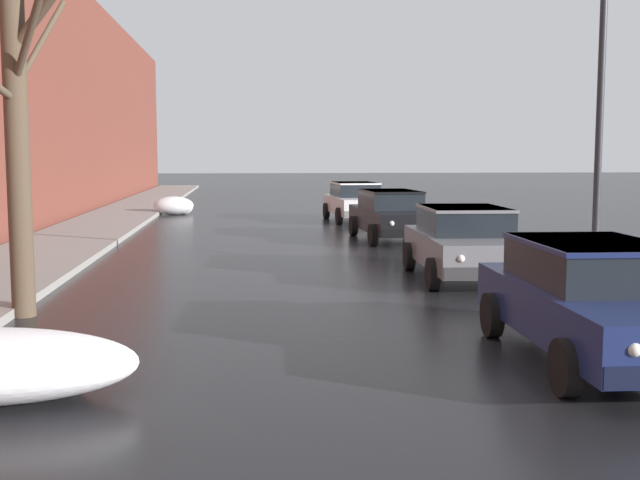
# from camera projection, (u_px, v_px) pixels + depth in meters

# --- Properties ---
(left_sidewalk_slab) EXTENTS (2.78, 80.00, 0.15)m
(left_sidewalk_slab) POSITION_uv_depth(u_px,v_px,m) (42.00, 254.00, 18.90)
(left_sidewalk_slab) COLOR gray
(left_sidewalk_slab) RESTS_ON ground
(snow_bank_mid_block_left) EXTENTS (1.61, 0.98, 0.75)m
(snow_bank_mid_block_left) POSITION_uv_depth(u_px,v_px,m) (176.00, 206.00, 32.03)
(snow_bank_mid_block_left) COLOR white
(snow_bank_mid_block_left) RESTS_ON ground
(snow_bank_near_corner_right) EXTENTS (2.33, 1.21, 0.60)m
(snow_bank_near_corner_right) POSITION_uv_depth(u_px,v_px,m) (572.00, 263.00, 15.80)
(snow_bank_near_corner_right) COLOR white
(snow_bank_near_corner_right) RESTS_ON ground
(bare_tree_second_along_sidewalk) EXTENTS (2.40, 3.60, 6.29)m
(bare_tree_second_along_sidewalk) POSITION_uv_depth(u_px,v_px,m) (19.00, 94.00, 11.60)
(bare_tree_second_along_sidewalk) COLOR #4C3D2D
(bare_tree_second_along_sidewalk) RESTS_ON ground
(sedan_darkblue_approaching_near_lane) EXTENTS (2.04, 4.37, 1.42)m
(sedan_darkblue_approaching_near_lane) POSITION_uv_depth(u_px,v_px,m) (596.00, 298.00, 9.40)
(sedan_darkblue_approaching_near_lane) COLOR navy
(sedan_darkblue_approaching_near_lane) RESTS_ON ground
(sedan_grey_parked_kerbside_close) EXTENTS (2.10, 4.14, 1.42)m
(sedan_grey_parked_kerbside_close) POSITION_uv_depth(u_px,v_px,m) (465.00, 241.00, 15.54)
(sedan_grey_parked_kerbside_close) COLOR slate
(sedan_grey_parked_kerbside_close) RESTS_ON ground
(sedan_black_parked_kerbside_mid) EXTENTS (2.07, 4.52, 1.42)m
(sedan_black_parked_kerbside_mid) POSITION_uv_depth(u_px,v_px,m) (391.00, 214.00, 22.58)
(sedan_black_parked_kerbside_mid) COLOR black
(sedan_black_parked_kerbside_mid) RESTS_ON ground
(sedan_white_parked_far_down_block) EXTENTS (2.12, 4.39, 1.42)m
(sedan_white_parked_far_down_block) POSITION_uv_depth(u_px,v_px,m) (355.00, 201.00, 28.95)
(sedan_white_parked_far_down_block) COLOR silver
(sedan_white_parked_far_down_block) RESTS_ON ground
(street_lamp_post) EXTENTS (0.44, 0.24, 6.20)m
(street_lamp_post) POSITION_uv_depth(u_px,v_px,m) (600.00, 102.00, 15.17)
(street_lamp_post) COLOR #28282D
(street_lamp_post) RESTS_ON ground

